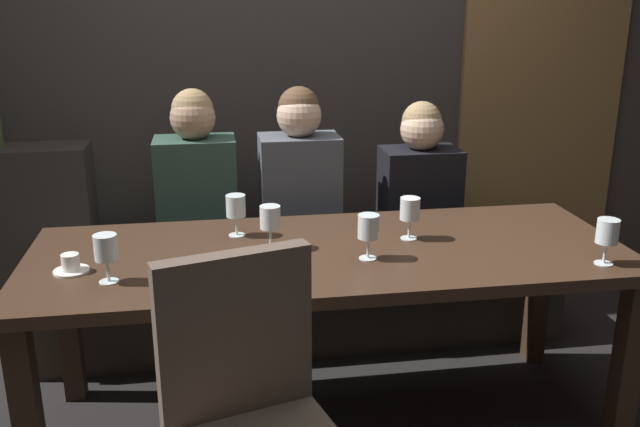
# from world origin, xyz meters

# --- Properties ---
(ground) EXTENTS (9.00, 9.00, 0.00)m
(ground) POSITION_xyz_m (0.00, 0.00, 0.00)
(ground) COLOR black
(back_wall_tiled) EXTENTS (6.00, 0.12, 3.00)m
(back_wall_tiled) POSITION_xyz_m (0.00, 1.22, 1.50)
(back_wall_tiled) COLOR #383330
(back_wall_tiled) RESTS_ON ground
(arched_door) EXTENTS (0.90, 0.05, 2.55)m
(arched_door) POSITION_xyz_m (1.35, 1.15, 1.36)
(arched_door) COLOR olive
(arched_door) RESTS_ON ground
(dining_table) EXTENTS (2.20, 0.84, 0.74)m
(dining_table) POSITION_xyz_m (0.00, 0.00, 0.65)
(dining_table) COLOR #342217
(dining_table) RESTS_ON ground
(banquette_bench) EXTENTS (2.50, 0.44, 0.45)m
(banquette_bench) POSITION_xyz_m (0.00, 0.70, 0.23)
(banquette_bench) COLOR #312A23
(banquette_bench) RESTS_ON ground
(chair_near_side) EXTENTS (0.54, 0.54, 0.98)m
(chair_near_side) POSITION_xyz_m (-0.34, -0.72, 0.56)
(chair_near_side) COLOR #3D281C
(chair_near_side) RESTS_ON ground
(diner_redhead) EXTENTS (0.36, 0.24, 0.80)m
(diner_redhead) POSITION_xyz_m (-0.49, 0.72, 0.83)
(diner_redhead) COLOR #2D473D
(diner_redhead) RESTS_ON banquette_bench
(diner_bearded) EXTENTS (0.36, 0.24, 0.80)m
(diner_bearded) POSITION_xyz_m (-0.02, 0.68, 0.83)
(diner_bearded) COLOR #4C515B
(diner_bearded) RESTS_ON banquette_bench
(diner_far_end) EXTENTS (0.36, 0.24, 0.72)m
(diner_far_end) POSITION_xyz_m (0.55, 0.68, 0.79)
(diner_far_end) COLOR black
(diner_far_end) RESTS_ON banquette_bench
(wine_glass_center_back) EXTENTS (0.08, 0.08, 0.16)m
(wine_glass_center_back) POSITION_xyz_m (0.92, -0.30, 0.85)
(wine_glass_center_back) COLOR silver
(wine_glass_center_back) RESTS_ON dining_table
(wine_glass_near_right) EXTENTS (0.08, 0.08, 0.16)m
(wine_glass_near_right) POSITION_xyz_m (0.32, 0.06, 0.86)
(wine_glass_near_right) COLOR silver
(wine_glass_near_right) RESTS_ON dining_table
(wine_glass_center_front) EXTENTS (0.08, 0.08, 0.16)m
(wine_glass_center_front) POSITION_xyz_m (0.12, -0.12, 0.85)
(wine_glass_center_front) COLOR silver
(wine_glass_center_front) RESTS_ON dining_table
(wine_glass_far_right) EXTENTS (0.08, 0.08, 0.16)m
(wine_glass_far_right) POSITION_xyz_m (-0.77, -0.19, 0.85)
(wine_glass_far_right) COLOR silver
(wine_glass_far_right) RESTS_ON dining_table
(wine_glass_far_left) EXTENTS (0.08, 0.08, 0.16)m
(wine_glass_far_left) POSITION_xyz_m (-0.33, 0.20, 0.85)
(wine_glass_far_left) COLOR silver
(wine_glass_far_left) RESTS_ON dining_table
(wine_glass_end_right) EXTENTS (0.08, 0.08, 0.16)m
(wine_glass_end_right) POSITION_xyz_m (-0.21, 0.04, 0.86)
(wine_glass_end_right) COLOR silver
(wine_glass_end_right) RESTS_ON dining_table
(espresso_cup) EXTENTS (0.12, 0.12, 0.06)m
(espresso_cup) POSITION_xyz_m (-0.90, -0.08, 0.77)
(espresso_cup) COLOR white
(espresso_cup) RESTS_ON dining_table
(dessert_plate) EXTENTS (0.19, 0.19, 0.05)m
(dessert_plate) POSITION_xyz_m (-0.37, -0.20, 0.75)
(dessert_plate) COLOR white
(dessert_plate) RESTS_ON dining_table
(fork_on_table) EXTENTS (0.07, 0.17, 0.01)m
(fork_on_table) POSITION_xyz_m (-0.51, -0.23, 0.74)
(fork_on_table) COLOR silver
(fork_on_table) RESTS_ON dining_table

